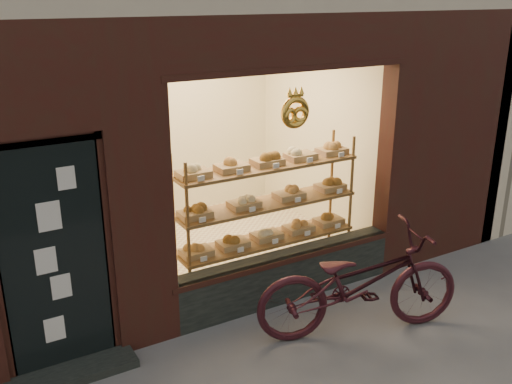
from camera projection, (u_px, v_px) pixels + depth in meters
display_shelf at (267, 214)px, 6.57m from camera, size 2.20×0.45×1.70m
bicycle at (360, 282)px, 5.68m from camera, size 2.24×1.34×1.11m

